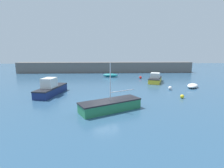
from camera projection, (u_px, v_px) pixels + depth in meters
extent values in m
cube|color=#2D5170|center=(106.00, 106.00, 18.04)|extent=(120.00, 120.00, 0.20)
cube|color=#66605B|center=(105.00, 67.00, 44.90)|extent=(44.05, 2.79, 2.65)
cube|color=#287A4C|center=(110.00, 106.00, 16.40)|extent=(5.98, 4.36, 0.87)
cube|color=black|center=(110.00, 101.00, 16.31)|extent=(6.10, 4.45, 0.12)
cylinder|color=silver|center=(110.00, 83.00, 15.98)|extent=(0.08, 0.08, 3.61)
cylinder|color=silver|center=(123.00, 91.00, 16.84)|extent=(2.45, 1.36, 0.07)
ellipsoid|color=teal|center=(110.00, 75.00, 37.37)|extent=(3.40, 1.92, 0.73)
cube|color=navy|center=(52.00, 91.00, 22.44)|extent=(2.81, 6.08, 0.88)
cube|color=black|center=(51.00, 87.00, 22.34)|extent=(2.87, 6.21, 0.12)
cube|color=silver|center=(49.00, 83.00, 21.80)|extent=(1.72, 2.05, 1.33)
ellipsoid|color=white|center=(193.00, 86.00, 26.55)|extent=(2.84, 3.09, 0.62)
cube|color=yellow|center=(155.00, 80.00, 31.08)|extent=(3.56, 5.30, 0.75)
cube|color=black|center=(155.00, 78.00, 30.99)|extent=(3.63, 5.41, 0.12)
cube|color=silver|center=(155.00, 76.00, 30.57)|extent=(2.01, 2.10, 0.98)
sphere|color=red|center=(140.00, 77.00, 35.02)|extent=(0.52, 0.52, 0.52)
sphere|color=white|center=(170.00, 88.00, 25.04)|extent=(0.55, 0.55, 0.55)
sphere|color=yellow|center=(182.00, 96.00, 20.61)|extent=(0.46, 0.46, 0.46)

